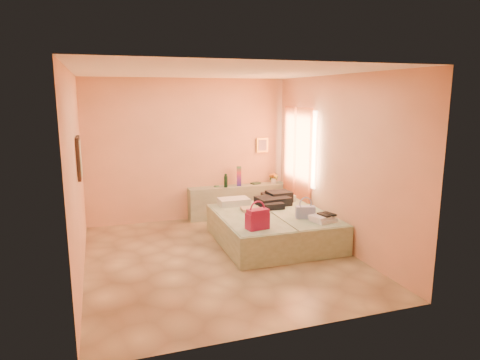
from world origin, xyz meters
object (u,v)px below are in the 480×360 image
(water_bottle, at_px, (226,181))
(towel_stack, at_px, (323,218))
(green_book, at_px, (256,183))
(bed_right, at_px, (297,225))
(headboard_ledge, at_px, (238,201))
(bed_left, at_px, (248,231))
(flower_vase, at_px, (274,177))
(blue_handbag, at_px, (305,212))
(magenta_handbag, at_px, (257,219))

(water_bottle, xyz_separation_m, towel_stack, (0.93, -2.29, -0.23))
(green_book, bearing_deg, bed_right, -108.75)
(headboard_ledge, relative_size, bed_right, 1.02)
(bed_left, bearing_deg, flower_vase, 55.88)
(bed_left, distance_m, water_bottle, 1.72)
(bed_left, height_order, flower_vase, flower_vase)
(headboard_ledge, height_order, green_book, green_book)
(green_book, bearing_deg, blue_handbag, -110.97)
(bed_right, distance_m, water_bottle, 1.89)
(bed_right, xyz_separation_m, water_bottle, (-0.80, 1.63, 0.53))
(blue_handbag, bearing_deg, water_bottle, 127.53)
(bed_right, height_order, blue_handbag, blue_handbag)
(headboard_ledge, xyz_separation_m, bed_right, (0.52, -1.70, -0.08))
(magenta_handbag, xyz_separation_m, towel_stack, (1.13, 0.02, -0.11))
(water_bottle, distance_m, towel_stack, 2.48)
(bed_left, relative_size, water_bottle, 7.63)
(blue_handbag, relative_size, towel_stack, 0.89)
(blue_handbag, bearing_deg, bed_left, 172.13)
(bed_right, relative_size, blue_handbag, 6.44)
(water_bottle, distance_m, green_book, 0.70)
(flower_vase, xyz_separation_m, towel_stack, (-0.14, -2.34, -0.23))
(bed_right, bearing_deg, water_bottle, 116.83)
(bed_left, height_order, blue_handbag, blue_handbag)
(bed_left, bearing_deg, bed_right, 0.54)
(flower_vase, bearing_deg, bed_left, -124.66)
(bed_right, distance_m, magenta_handbag, 1.27)
(bed_left, height_order, magenta_handbag, magenta_handbag)
(water_bottle, bearing_deg, magenta_handbag, -94.85)
(water_bottle, height_order, towel_stack, water_bottle)
(bed_right, height_order, water_bottle, water_bottle)
(green_book, relative_size, flower_vase, 0.74)
(headboard_ledge, relative_size, magenta_handbag, 6.20)
(water_bottle, relative_size, magenta_handbag, 0.79)
(headboard_ledge, height_order, blue_handbag, blue_handbag)
(flower_vase, bearing_deg, magenta_handbag, -118.16)
(towel_stack, bearing_deg, magenta_handbag, -179.09)
(water_bottle, relative_size, towel_stack, 0.75)
(flower_vase, bearing_deg, water_bottle, -177.08)
(blue_handbag, bearing_deg, green_book, 108.94)
(blue_handbag, height_order, towel_stack, blue_handbag)
(flower_vase, bearing_deg, bed_right, -98.89)
(magenta_handbag, height_order, blue_handbag, magenta_handbag)
(water_bottle, xyz_separation_m, green_book, (0.68, 0.11, -0.12))
(magenta_handbag, distance_m, blue_handbag, 0.99)
(towel_stack, bearing_deg, flower_vase, 86.67)
(green_book, bearing_deg, headboard_ledge, 163.34)
(water_bottle, relative_size, blue_handbag, 0.84)
(bed_right, xyz_separation_m, blue_handbag, (-0.06, -0.40, 0.35))
(headboard_ledge, bearing_deg, magenta_handbag, -101.29)
(green_book, height_order, flower_vase, flower_vase)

